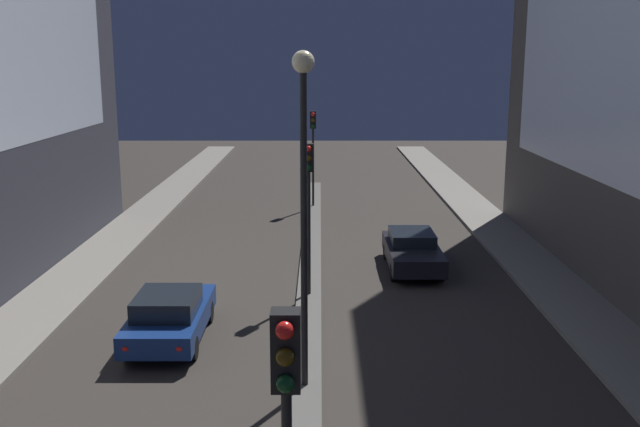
{
  "coord_description": "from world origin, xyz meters",
  "views": [
    {
      "loc": [
        0.37,
        -4.1,
        7.77
      ],
      "look_at": [
        0.31,
        14.24,
        3.81
      ],
      "focal_mm": 40.0,
      "sensor_mm": 36.0,
      "label": 1
    }
  ],
  "objects_px": {
    "traffic_light_far": "(315,137)",
    "street_lamp": "(306,167)",
    "traffic_light_mid": "(311,186)",
    "car_right_lane": "(415,250)",
    "car_left_lane": "(172,315)"
  },
  "relations": [
    {
      "from": "traffic_light_far",
      "to": "car_right_lane",
      "type": "xyz_separation_m",
      "value": [
        3.86,
        -11.4,
        -3.07
      ]
    },
    {
      "from": "traffic_light_mid",
      "to": "car_right_lane",
      "type": "height_order",
      "value": "traffic_light_mid"
    },
    {
      "from": "traffic_light_far",
      "to": "car_left_lane",
      "type": "distance_m",
      "value": 19.1
    },
    {
      "from": "street_lamp",
      "to": "car_left_lane",
      "type": "relative_size",
      "value": 1.75
    },
    {
      "from": "car_left_lane",
      "to": "car_right_lane",
      "type": "bearing_deg",
      "value": 42.41
    },
    {
      "from": "traffic_light_mid",
      "to": "traffic_light_far",
      "type": "xyz_separation_m",
      "value": [
        0.0,
        14.77,
        0.0
      ]
    },
    {
      "from": "traffic_light_far",
      "to": "car_left_lane",
      "type": "relative_size",
      "value": 1.12
    },
    {
      "from": "traffic_light_far",
      "to": "street_lamp",
      "type": "height_order",
      "value": "street_lamp"
    },
    {
      "from": "car_left_lane",
      "to": "car_right_lane",
      "type": "height_order",
      "value": "car_left_lane"
    },
    {
      "from": "traffic_light_far",
      "to": "car_right_lane",
      "type": "relative_size",
      "value": 1.09
    },
    {
      "from": "traffic_light_mid",
      "to": "car_left_lane",
      "type": "height_order",
      "value": "traffic_light_mid"
    },
    {
      "from": "street_lamp",
      "to": "car_right_lane",
      "type": "relative_size",
      "value": 1.7
    },
    {
      "from": "traffic_light_mid",
      "to": "traffic_light_far",
      "type": "relative_size",
      "value": 1.0
    },
    {
      "from": "traffic_light_mid",
      "to": "car_left_lane",
      "type": "distance_m",
      "value": 6.15
    },
    {
      "from": "street_lamp",
      "to": "car_left_lane",
      "type": "height_order",
      "value": "street_lamp"
    }
  ]
}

